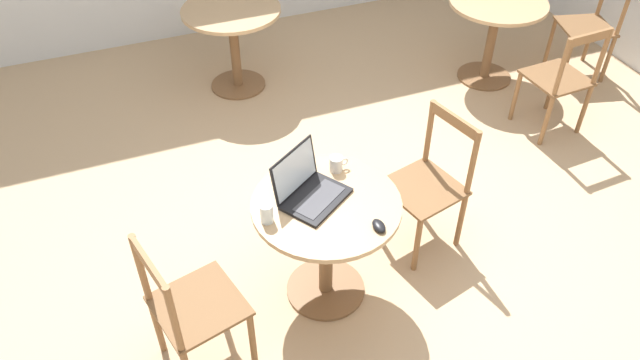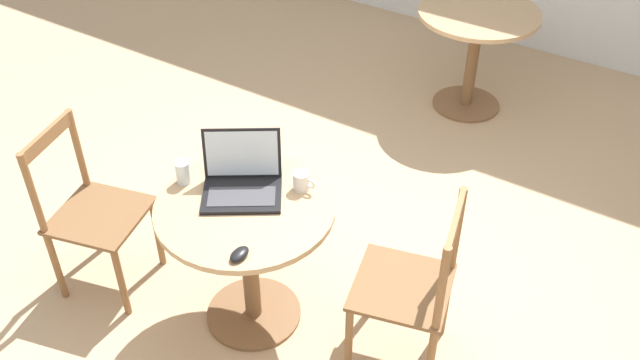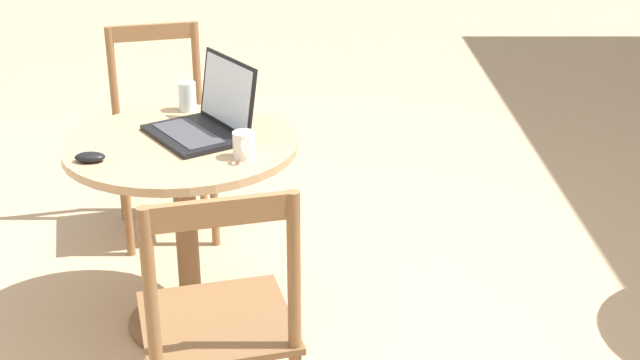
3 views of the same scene
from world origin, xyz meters
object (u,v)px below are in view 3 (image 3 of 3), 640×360
Objects in this scene: mouse at (90,157)px; laptop at (204,121)px; cafe_table_near at (184,189)px; drinking_glass at (187,96)px; chair_near_left at (162,134)px; chair_near_right at (219,329)px; mug at (244,145)px.

laptop is at bearing 125.39° from mouse.
drinking_glass reaches higher than cafe_table_near.
chair_near_left is at bearing -165.82° from cafe_table_near.
cafe_table_near is 0.25m from laptop.
chair_near_right and chair_near_left have the same top height.
chair_near_right is 0.68m from mug.
mug is 0.55m from drinking_glass.
cafe_table_near is at bearing -123.62° from mug.
mouse is (0.25, -0.35, -0.04)m from laptop.
chair_near_right is 1.00× the size of chair_near_left.
cafe_table_near is at bearing 123.44° from mouse.
laptop reaches higher than cafe_table_near.
chair_near_left is 8.29× the size of drinking_glass.
laptop reaches higher than mug.
laptop is 0.27m from mug.
drinking_glass is at bearing 21.60° from chair_near_left.
chair_near_right is at bearing 14.05° from cafe_table_near.
mug is at bearing 34.53° from laptop.
chair_near_left is (-0.81, -0.21, -0.09)m from cafe_table_near.
chair_near_left is 8.20× the size of mug.
chair_near_left reaches higher than mug.
chair_near_left is 9.15× the size of mouse.
laptop is 4.06× the size of mug.
chair_near_left is at bearing -155.77° from mug.
chair_near_right reaches higher than mouse.
mug is at bearing 56.38° from cafe_table_near.
mug reaches higher than mouse.
chair_near_right is at bearing -3.86° from mug.
cafe_table_near is at bearing -48.48° from laptop.
drinking_glass is at bearing 153.59° from mouse.
cafe_table_near is 7.34× the size of drinking_glass.
mouse is at bearing -54.61° from laptop.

